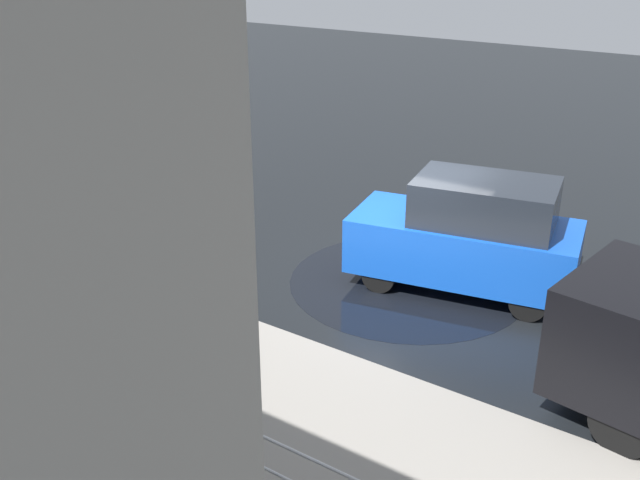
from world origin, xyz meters
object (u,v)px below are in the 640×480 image
object	(u,v)px
sign_post	(56,219)
pedestrian	(126,248)
fire_hydrant	(170,270)
moving_hatchback	(469,235)

from	to	relation	value
sign_post	pedestrian	bearing A→B (deg)	-100.31
fire_hydrant	sign_post	distance (m)	2.10
moving_hatchback	pedestrian	bearing A→B (deg)	32.21
moving_hatchback	sign_post	bearing A→B (deg)	39.42
fire_hydrant	sign_post	xyz separation A→B (m)	(1.07, 1.38, 1.18)
moving_hatchback	sign_post	xyz separation A→B (m)	(5.36, 4.41, 0.55)
fire_hydrant	sign_post	bearing A→B (deg)	52.18
fire_hydrant	pedestrian	size ratio (longest dim) A/B	0.66
moving_hatchback	fire_hydrant	distance (m)	5.29
moving_hatchback	pedestrian	world-z (taller)	moving_hatchback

